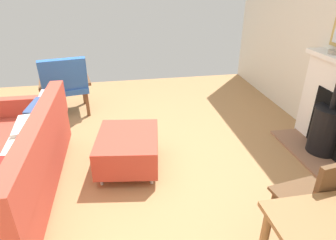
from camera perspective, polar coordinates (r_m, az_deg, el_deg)
name	(u,v)px	position (r m, az deg, el deg)	size (l,w,h in m)	color
ground_plane	(100,170)	(3.20, -13.23, -9.55)	(5.53, 5.69, 0.01)	#A87A4C
fireplace	(336,116)	(3.65, 30.19, 0.68)	(0.54, 1.23, 1.08)	#93664C
mantel_bowl_near	(334,52)	(3.69, 29.79, 11.57)	(0.11, 0.11, 0.05)	#9E9384
sofa	(9,167)	(2.91, -28.76, -8.07)	(0.92, 1.94, 0.79)	#B2B2B7
ottoman	(128,148)	(3.06, -7.85, -5.44)	(0.71, 0.81, 0.38)	#B2B2B7
armchair_accent	(65,83)	(4.34, -19.59, 6.87)	(0.76, 0.70, 0.88)	brown
dining_chair_near_fireplace	(321,200)	(2.22, 27.85, -13.75)	(0.45, 0.45, 0.89)	brown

